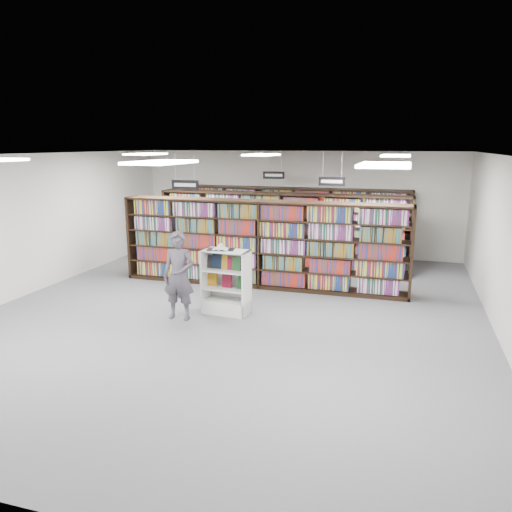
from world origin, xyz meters
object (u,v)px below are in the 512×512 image
(endcap_display, at_px, (227,291))
(open_book, at_px, (220,248))
(bookshelf_row_near, at_px, (262,244))
(shopper, at_px, (179,276))

(endcap_display, bearing_deg, open_book, -160.62)
(bookshelf_row_near, distance_m, shopper, 2.85)
(open_book, bearing_deg, shopper, -151.05)
(endcap_display, relative_size, open_book, 2.23)
(bookshelf_row_near, height_order, open_book, bookshelf_row_near)
(bookshelf_row_near, height_order, shopper, bookshelf_row_near)
(open_book, bearing_deg, bookshelf_row_near, 71.06)
(endcap_display, distance_m, shopper, 1.07)
(endcap_display, xyz_separation_m, shopper, (-0.78, -0.61, 0.42))
(open_book, xyz_separation_m, shopper, (-0.66, -0.58, -0.48))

